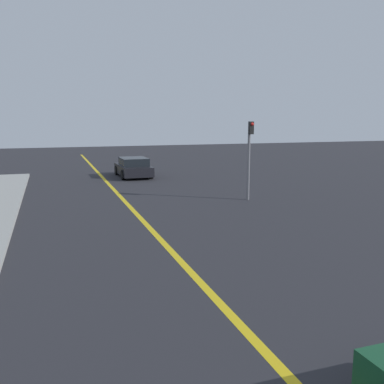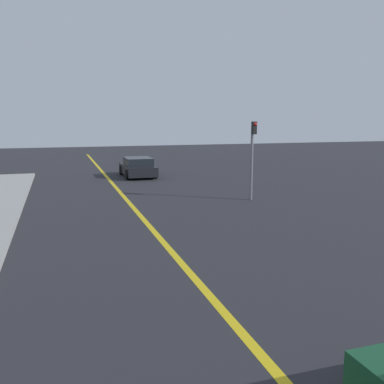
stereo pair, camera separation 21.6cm
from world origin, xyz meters
TOP-DOWN VIEW (x-y plane):
  - road_center_line at (0.00, 18.00)m, footprint 0.20×60.00m
  - car_ahead_center at (1.90, 30.00)m, footprint 1.95×3.84m
  - traffic_light at (5.36, 20.70)m, footprint 0.18×0.40m

SIDE VIEW (x-z plane):
  - road_center_line at x=0.00m, z-range 0.00..0.01m
  - car_ahead_center at x=1.90m, z-range -0.02..1.20m
  - traffic_light at x=5.36m, z-range 0.43..3.94m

